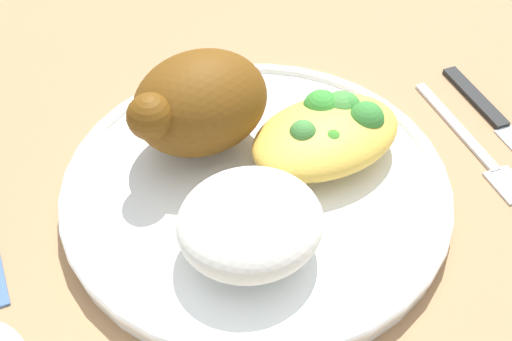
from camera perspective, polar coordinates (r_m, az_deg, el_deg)
name	(u,v)px	position (r m, az deg, el deg)	size (l,w,h in m)	color
ground_plane	(256,199)	(0.51, 0.00, -2.34)	(2.00, 2.00, 0.00)	#A47950
plate	(256,189)	(0.50, 0.00, -1.54)	(0.28, 0.28, 0.02)	white
roasted_chicken	(198,103)	(0.50, -4.73, 5.45)	(0.11, 0.08, 0.07)	brown
rice_pile	(250,223)	(0.44, -0.48, -4.26)	(0.09, 0.09, 0.04)	silver
mac_cheese_with_broccoli	(329,131)	(0.51, 5.95, 3.17)	(0.11, 0.08, 0.04)	gold
fork	(474,145)	(0.57, 17.27, 2.02)	(0.03, 0.14, 0.01)	silver
knife	(503,125)	(0.60, 19.41, 3.51)	(0.04, 0.19, 0.01)	black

